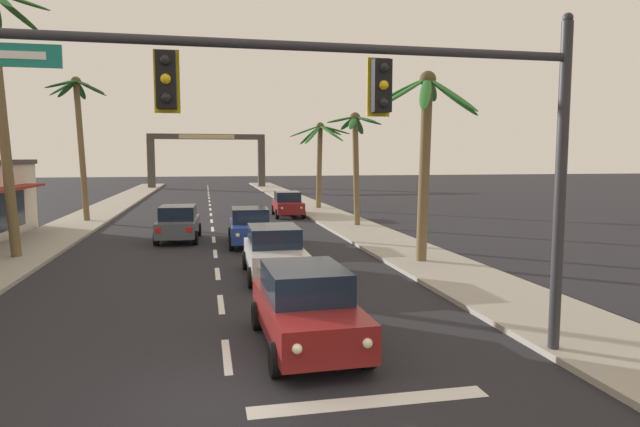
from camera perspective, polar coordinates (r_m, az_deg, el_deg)
ground_plane at (r=9.63m, az=-9.21°, el=-18.47°), size 220.00×220.00×0.00m
sidewalk_right at (r=30.16m, az=3.90°, el=-1.57°), size 3.20×110.00×0.14m
sidewalk_left at (r=29.97m, az=-26.18°, el=-2.21°), size 3.20×110.00×0.14m
lane_markings at (r=29.85m, az=-10.29°, el=-1.86°), size 4.28×89.85×0.01m
traffic_signal_mast at (r=9.99m, az=6.41°, el=10.31°), size 11.32×0.41×6.68m
sedan_lead_at_stop_bar at (r=11.60m, az=-1.47°, el=-9.66°), size 2.04×4.49×1.68m
sedan_third_in_queue at (r=18.28m, az=-4.79°, el=-3.94°), size 1.99×4.47×1.68m
sedan_fifth_in_queue at (r=25.04m, az=-7.30°, el=-1.32°), size 2.06×4.49×1.68m
sedan_oncoming_far at (r=27.01m, az=-14.54°, el=-0.94°), size 2.11×4.51×1.68m
sedan_parked_nearest_kerb at (r=36.90m, az=-3.39°, el=1.01°), size 2.06×4.50×1.68m
palm_left_third at (r=36.28m, az=-23.85°, el=8.97°), size 3.57×3.53×8.77m
palm_right_second at (r=20.52m, az=10.97°, el=8.39°), size 4.53×4.46×7.08m
palm_right_third at (r=31.00m, az=3.75°, el=7.06°), size 3.21×3.00×6.48m
palm_right_farthest at (r=41.73m, az=0.01°, el=6.99°), size 4.96×4.91×6.62m
town_gateway_arch at (r=73.44m, az=-11.68°, el=6.18°), size 15.07×0.90×7.04m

